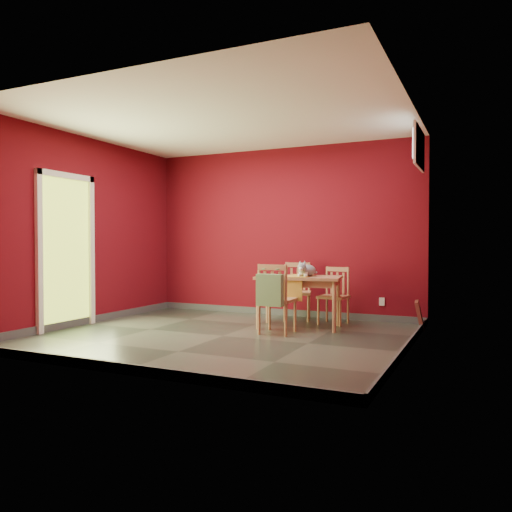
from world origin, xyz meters
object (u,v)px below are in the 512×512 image
at_px(chair_near, 276,298).
at_px(cat, 307,268).
at_px(tote_bag, 270,290).
at_px(chair_far_right, 334,295).
at_px(picture_frame, 419,315).
at_px(dining_table, 299,283).
at_px(chair_far_left, 297,291).

distance_m(chair_near, cat, 0.72).
bearing_deg(tote_bag, chair_far_right, 70.92).
bearing_deg(cat, chair_near, -102.36).
distance_m(chair_near, picture_frame, 2.00).
bearing_deg(dining_table, chair_far_left, 112.11).
distance_m(chair_far_left, cat, 0.81).
height_order(chair_far_right, cat, cat).
distance_m(cat, picture_frame, 1.65).
relative_size(dining_table, chair_far_right, 1.51).
bearing_deg(cat, tote_bag, -97.00).
distance_m(dining_table, picture_frame, 1.68).
xyz_separation_m(chair_near, tote_bag, (0.00, -0.22, 0.12)).
distance_m(dining_table, cat, 0.23).
bearing_deg(chair_near, cat, 70.13).
distance_m(dining_table, tote_bag, 0.79).
xyz_separation_m(chair_far_right, tote_bag, (-0.45, -1.31, 0.17)).
bearing_deg(chair_near, picture_frame, 34.27).
bearing_deg(cat, dining_table, -161.11).
bearing_deg(chair_far_left, cat, -59.31).
distance_m(chair_far_left, picture_frame, 1.81).
height_order(chair_far_right, tote_bag, tote_bag).
bearing_deg(chair_far_left, tote_bag, -83.67).
distance_m(tote_bag, cat, 0.87).
bearing_deg(chair_near, chair_far_right, 67.29).
xyz_separation_m(chair_far_left, cat, (0.37, -0.62, 0.38)).
distance_m(chair_far_left, tote_bag, 1.44).
bearing_deg(picture_frame, chair_far_left, 177.10).
bearing_deg(cat, chair_far_right, 71.63).
relative_size(chair_far_right, chair_near, 0.91).
bearing_deg(dining_table, cat, 11.38).
bearing_deg(picture_frame, tote_bag, -140.78).
height_order(tote_bag, picture_frame, tote_bag).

